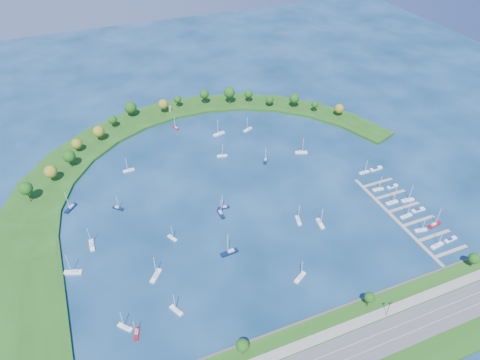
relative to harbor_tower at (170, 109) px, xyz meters
name	(u,v)px	position (x,y,z in m)	size (l,w,h in m)	color
ground	(236,191)	(12.16, -114.45, -4.36)	(700.00, 700.00, 0.00)	#072643
south_shoreline	(341,354)	(12.19, -237.34, -3.36)	(420.00, 43.10, 11.60)	#1A4913
breakwater	(148,165)	(-34.17, -65.74, -3.37)	(286.74, 247.64, 2.00)	#1A4913
breakwater_trees	(171,119)	(-5.60, -26.18, 6.07)	(241.86, 90.30, 15.48)	#382314
harbor_tower	(170,109)	(0.00, 0.00, 0.00)	(2.60, 2.60, 4.60)	gray
dock_system	(405,216)	(97.46, -175.45, -4.00)	(24.28, 82.00, 1.60)	gray
moored_boat_0	(118,208)	(-61.11, -102.75, -3.49)	(6.58, 6.55, 10.66)	#0A1940
moored_boat_1	(92,245)	(-80.12, -128.65, -3.42)	(2.76, 8.91, 12.98)	white
moored_boat_2	(219,133)	(25.96, -45.88, -3.40)	(9.66, 4.56, 13.70)	white
moored_boat_3	(125,327)	(-72.81, -187.81, -3.47)	(6.69, 7.11, 11.23)	white
moored_boat_4	(266,160)	(43.97, -91.65, -3.46)	(6.27, 7.81, 11.65)	#0A1940
moored_boat_5	(71,208)	(-87.88, -91.76, -3.40)	(8.25, 8.63, 13.72)	#0A1940
moored_boat_6	(298,220)	(36.01, -154.67, -3.46)	(4.14, 8.18, 11.58)	white
moored_boat_7	(156,275)	(-52.35, -163.54, -3.40)	(7.95, 8.85, 13.70)	white
moored_boat_8	(222,155)	(17.69, -74.31, -3.49)	(7.46, 3.46, 10.59)	white
moored_boat_9	(176,127)	(-2.37, -24.50, -3.50)	(4.07, 6.94, 9.85)	maroon
moored_boat_10	(224,207)	(-1.04, -126.99, -3.48)	(7.50, 2.73, 10.80)	#0A1940
moored_boat_11	(301,152)	(72.07, -92.22, -3.43)	(8.94, 5.24, 12.69)	white
moored_boat_12	(221,214)	(-4.56, -131.82, -3.44)	(2.49, 8.49, 12.43)	#0A1940
moored_boat_13	(172,238)	(-37.17, -140.12, -3.51)	(4.58, 6.67, 9.62)	white
moored_boat_14	(176,310)	(-48.29, -187.97, -3.47)	(5.34, 7.92, 11.39)	white
moored_boat_15	(320,223)	(46.63, -161.85, -3.44)	(3.52, 8.73, 12.46)	white
moored_boat_16	(230,252)	(-11.11, -162.99, -3.37)	(10.09, 3.52, 14.56)	#0A1940
moored_boat_17	(129,170)	(-47.43, -66.35, -3.48)	(7.65, 2.53, 11.08)	white
moored_boat_18	(248,129)	(48.92, -48.46, -3.45)	(8.31, 5.32, 11.88)	white
moored_boat_19	(137,333)	(-68.55, -193.09, -3.49)	(4.22, 7.39, 10.48)	maroon
moored_boat_20	(300,277)	(16.28, -192.93, -3.44)	(8.38, 6.28, 12.29)	white
moored_boat_21	(73,272)	(-91.79, -144.76, -3.40)	(9.63, 5.56, 13.66)	white
docked_boat_0	(437,245)	(97.67, -202.18, -3.44)	(8.55, 3.26, 12.26)	white
docked_boat_1	(451,239)	(108.14, -201.37, -3.75)	(8.30, 3.02, 1.66)	white
docked_boat_2	(421,230)	(97.69, -188.95, -3.48)	(7.67, 3.33, 10.91)	white
docked_boat_3	(435,224)	(108.17, -188.44, -3.42)	(9.00, 3.62, 12.87)	maroon
docked_boat_4	(406,216)	(97.68, -176.01, -3.46)	(7.93, 2.61, 11.51)	white
docked_boat_5	(418,210)	(108.13, -174.35, -3.70)	(8.85, 2.86, 1.78)	white
docked_boat_6	(392,202)	(97.68, -162.55, -3.45)	(8.12, 2.30, 11.93)	white
docked_boat_7	(408,200)	(108.17, -164.50, -3.44)	(8.70, 3.39, 12.45)	white
docked_boat_8	(378,189)	(97.69, -148.43, -3.48)	(7.58, 2.95, 10.86)	white
docked_boat_9	(392,186)	(108.14, -149.53, -3.76)	(7.98, 2.54, 1.61)	white
docked_boat_10	(364,172)	(100.10, -129.66, -3.49)	(7.18, 2.01, 10.56)	white
docked_boat_11	(376,169)	(110.02, -129.42, -3.65)	(9.63, 3.40, 1.93)	white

